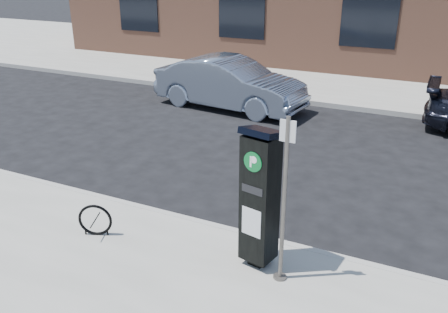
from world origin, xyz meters
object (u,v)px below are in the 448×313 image
Objects in this scene: bike_rack at (95,220)px; car_silver at (230,83)px; sign_pole at (284,203)px; parking_kiosk at (260,197)px.

bike_rack is 0.12× the size of car_silver.
sign_pole reaches higher than car_silver.
sign_pole reaches higher than bike_rack.
parking_kiosk is 3.86× the size of bike_rack.
bike_rack is (-3.01, -0.22, -0.90)m from sign_pole.
parking_kiosk is 8.33m from car_silver.
parking_kiosk is 0.45× the size of car_silver.
sign_pole reaches higher than parking_kiosk.
parking_kiosk is at bearing -13.29° from bike_rack.
car_silver is at bearing 129.85° from parking_kiosk.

